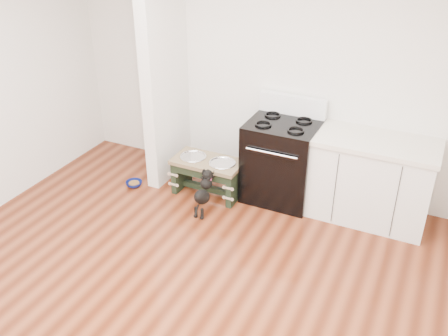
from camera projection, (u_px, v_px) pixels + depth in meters
ground at (162, 313)px, 4.16m from camera, size 5.00×5.00×0.00m
room_shell at (148, 138)px, 3.37m from camera, size 5.00×5.00×5.00m
partition_wall at (164, 68)px, 5.61m from camera, size 0.15×0.80×2.70m
oven_range at (282, 160)px, 5.54m from camera, size 0.76×0.69×1.14m
cabinet_run at (371, 180)px, 5.20m from camera, size 1.24×0.64×0.91m
dog_feeder at (207, 170)px, 5.67m from camera, size 0.79×0.42×0.45m
puppy at (204, 191)px, 5.35m from camera, size 0.14×0.41×0.48m
floor_bowl at (134, 184)px, 5.95m from camera, size 0.20×0.20×0.06m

